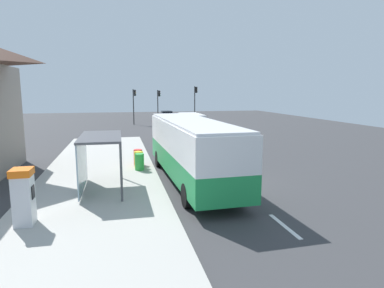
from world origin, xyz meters
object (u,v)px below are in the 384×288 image
Objects in this scene: recycling_bin_red at (138,157)px; traffic_light_far_side at (134,101)px; bus at (191,147)px; bus_shelter at (94,149)px; recycling_bin_green at (139,162)px; white_van at (191,123)px; traffic_light_near_side at (195,99)px; ticket_machine at (23,196)px; traffic_light_median at (158,101)px; sedan_near at (167,115)px; recycling_bin_yellow at (139,159)px.

recycling_bin_red is 27.26m from traffic_light_far_side.
bus is 4.82m from bus_shelter.
bus_shelter is at bearing -122.42° from recycling_bin_green.
white_van is 1.06× the size of traffic_light_far_side.
traffic_light_near_side is (9.70, 26.31, 2.88)m from recycling_bin_red.
white_van is at bearing 64.57° from ticket_machine.
recycling_bin_green is 29.78m from traffic_light_median.
white_van is 1.31× the size of bus_shelter.
sedan_near is 0.90× the size of traffic_light_far_side.
ticket_machine is (-6.77, -4.69, -0.67)m from bus.
sedan_near is 8.09m from traffic_light_near_side.
bus is at bearing -57.14° from recycling_bin_red.
ticket_machine reaches higher than sedan_near.
recycling_bin_yellow is at bearing -109.75° from traffic_light_near_side.
bus is 3.69m from recycling_bin_green.
recycling_bin_yellow is 27.95m from traffic_light_far_side.
traffic_light_near_side reaches higher than white_van.
white_van is 5.50× the size of recycling_bin_yellow.
ticket_machine is at bearing -118.67° from recycling_bin_yellow.
recycling_bin_green is 1.40m from recycling_bin_red.
bus_shelter is (-2.21, -4.88, 1.44)m from recycling_bin_red.
recycling_bin_yellow is 0.18× the size of traffic_light_near_side.
recycling_bin_red is (-6.50, -33.21, -0.14)m from sedan_near.
white_van is 19.28m from sedan_near.
recycling_bin_yellow is (-2.49, 3.15, -1.19)m from bus.
sedan_near is 8.52m from traffic_light_far_side.
traffic_light_median reaches higher than recycling_bin_yellow.
ticket_machine is at bearing -116.65° from recycling_bin_red.
bus is 2.50× the size of sedan_near.
bus_shelter is (-3.31, -31.99, -1.18)m from traffic_light_far_side.
traffic_light_median is at bearing 86.19° from bus.
bus is at bearing 12.39° from bus_shelter.
traffic_light_near_side is at bearing -65.15° from sedan_near.
bus_shelter is (2.07, 3.65, 0.93)m from ticket_machine.
ticket_machine is (-10.69, -22.47, -0.17)m from white_van.
traffic_light_near_side is at bearing 70.71° from recycling_bin_green.
sedan_near is 39.10m from bus_shelter.
sedan_near is at bearing 78.93° from recycling_bin_red.
sedan_near is 34.53m from recycling_bin_yellow.
sedan_near reaches higher than recycling_bin_yellow.
recycling_bin_red is (-6.40, -13.94, -0.69)m from white_van.
traffic_light_far_side is 1.23× the size of bus_shelter.
ticket_machine reaches higher than recycling_bin_red.
ticket_machine is at bearing -104.48° from sedan_near.
recycling_bin_red is 5.55m from bus_shelter.
traffic_light_near_side is 8.64m from traffic_light_far_side.
recycling_bin_green is 28.65m from traffic_light_far_side.
sedan_near is at bearing 79.37° from recycling_bin_green.
bus_shelter is at bearing -114.59° from white_van.
recycling_bin_green is 0.20× the size of traffic_light_median.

